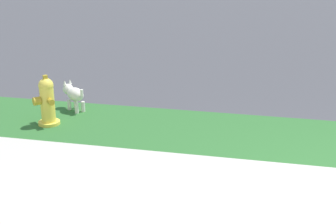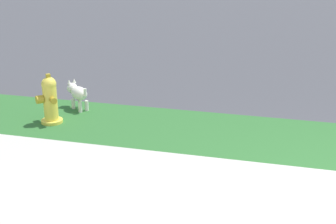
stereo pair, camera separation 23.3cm
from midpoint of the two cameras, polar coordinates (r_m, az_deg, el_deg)
The scene contains 2 objects.
fire_hydrant_near_corner at distance 7.02m, azimuth -15.46°, elevation 1.27°, with size 0.35×0.35×0.75m.
small_white_dog at distance 7.59m, azimuth -12.27°, elevation 2.14°, with size 0.47×0.41×0.46m.
Camera 1 is at (-1.17, -4.22, 2.44)m, focal length 50.00 mm.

